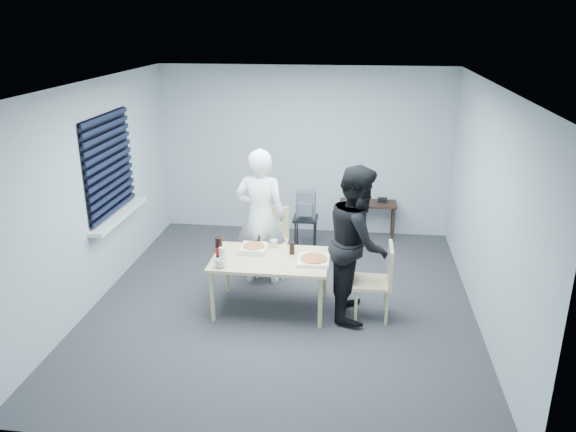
# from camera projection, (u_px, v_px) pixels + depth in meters

# --- Properties ---
(room) EXTENTS (5.00, 5.00, 5.00)m
(room) POSITION_uv_depth(u_px,v_px,m) (112.00, 173.00, 6.96)
(room) COLOR #323136
(room) RESTS_ON ground
(dining_table) EXTENTS (1.34, 0.85, 0.65)m
(dining_table) POSITION_uv_depth(u_px,v_px,m) (270.00, 263.00, 6.48)
(dining_table) COLOR beige
(dining_table) RESTS_ON ground
(chair_far) EXTENTS (0.42, 0.42, 0.89)m
(chair_far) POSITION_uv_depth(u_px,v_px,m) (273.00, 235.00, 7.50)
(chair_far) COLOR beige
(chair_far) RESTS_ON ground
(chair_right) EXTENTS (0.42, 0.42, 0.89)m
(chair_right) POSITION_uv_depth(u_px,v_px,m) (380.00, 277.00, 6.32)
(chair_right) COLOR beige
(chair_right) RESTS_ON ground
(person_white) EXTENTS (0.65, 0.42, 1.77)m
(person_white) POSITION_uv_depth(u_px,v_px,m) (260.00, 217.00, 7.07)
(person_white) COLOR white
(person_white) RESTS_ON ground
(person_black) EXTENTS (0.47, 0.86, 1.77)m
(person_black) POSITION_uv_depth(u_px,v_px,m) (358.00, 242.00, 6.30)
(person_black) COLOR black
(person_black) RESTS_ON ground
(side_table) EXTENTS (0.87, 0.38, 0.58)m
(side_table) POSITION_uv_depth(u_px,v_px,m) (368.00, 207.00, 8.65)
(side_table) COLOR #311B13
(side_table) RESTS_ON ground
(stool) EXTENTS (0.36, 0.36, 0.50)m
(stool) POSITION_uv_depth(u_px,v_px,m) (306.00, 224.00, 8.27)
(stool) COLOR black
(stool) RESTS_ON ground
(backpack) EXTENTS (0.28, 0.21, 0.39)m
(backpack) POSITION_uv_depth(u_px,v_px,m) (306.00, 205.00, 8.15)
(backpack) COLOR slate
(backpack) RESTS_ON stool
(pizza_box_a) EXTENTS (0.30, 0.30, 0.08)m
(pizza_box_a) POSITION_uv_depth(u_px,v_px,m) (254.00, 248.00, 6.64)
(pizza_box_a) COLOR white
(pizza_box_a) RESTS_ON dining_table
(pizza_box_b) EXTENTS (0.36, 0.36, 0.05)m
(pizza_box_b) POSITION_uv_depth(u_px,v_px,m) (314.00, 260.00, 6.35)
(pizza_box_b) COLOR white
(pizza_box_b) RESTS_ON dining_table
(mug_a) EXTENTS (0.17, 0.17, 0.10)m
(mug_a) POSITION_uv_depth(u_px,v_px,m) (221.00, 263.00, 6.21)
(mug_a) COLOR white
(mug_a) RESTS_ON dining_table
(mug_b) EXTENTS (0.10, 0.10, 0.09)m
(mug_b) POSITION_uv_depth(u_px,v_px,m) (274.00, 244.00, 6.75)
(mug_b) COLOR white
(mug_b) RESTS_ON dining_table
(cola_glass) EXTENTS (0.07, 0.07, 0.14)m
(cola_glass) POSITION_uv_depth(u_px,v_px,m) (292.00, 248.00, 6.55)
(cola_glass) COLOR black
(cola_glass) RESTS_ON dining_table
(soda_bottle) EXTENTS (0.09, 0.09, 0.27)m
(soda_bottle) POSITION_uv_depth(u_px,v_px,m) (219.00, 249.00, 6.37)
(soda_bottle) COLOR black
(soda_bottle) RESTS_ON dining_table
(plastic_cups) EXTENTS (0.09, 0.09, 0.18)m
(plastic_cups) POSITION_uv_depth(u_px,v_px,m) (222.00, 255.00, 6.33)
(plastic_cups) COLOR silver
(plastic_cups) RESTS_ON dining_table
(rubber_band) EXTENTS (0.05, 0.05, 0.00)m
(rubber_band) POSITION_uv_depth(u_px,v_px,m) (286.00, 268.00, 6.21)
(rubber_band) COLOR red
(rubber_band) RESTS_ON dining_table
(papers) EXTENTS (0.33, 0.37, 0.01)m
(papers) POSITION_uv_depth(u_px,v_px,m) (358.00, 201.00, 8.66)
(papers) COLOR white
(papers) RESTS_ON side_table
(black_box) EXTENTS (0.17, 0.14, 0.06)m
(black_box) POSITION_uv_depth(u_px,v_px,m) (382.00, 200.00, 8.63)
(black_box) COLOR black
(black_box) RESTS_ON side_table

